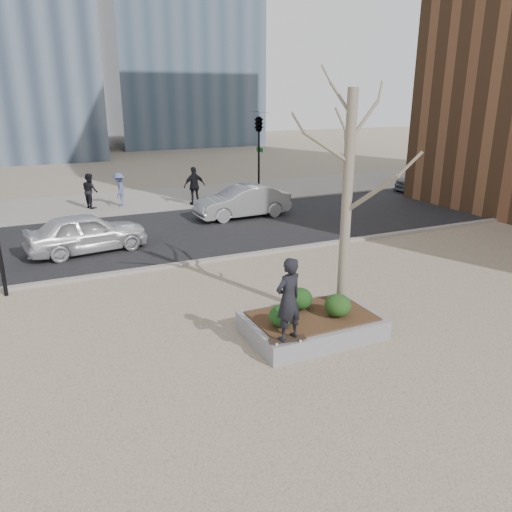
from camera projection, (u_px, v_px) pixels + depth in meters
name	position (u px, v px, depth m)	size (l,w,h in m)	color
ground	(273.00, 343.00, 11.26)	(120.00, 120.00, 0.00)	tan
street	(160.00, 234.00, 19.88)	(60.00, 8.00, 0.02)	black
far_sidewalk	(126.00, 201.00, 25.91)	(60.00, 6.00, 0.02)	gray
planter	(312.00, 325.00, 11.59)	(3.00, 2.00, 0.45)	gray
planter_mulch	(312.00, 316.00, 11.51)	(2.70, 1.70, 0.04)	#382314
sycamore_tree	(349.00, 167.00, 11.14)	(2.80, 2.80, 6.60)	gray
shrub_left	(282.00, 316.00, 10.90)	(0.57, 0.57, 0.48)	black
shrub_middle	(300.00, 299.00, 11.76)	(0.61, 0.61, 0.52)	#163711
shrub_right	(338.00, 305.00, 11.38)	(0.62, 0.62, 0.52)	#1A3C13
skateboard	(287.00, 340.00, 10.34)	(0.78, 0.20, 0.07)	black
skateboarder	(288.00, 299.00, 10.05)	(0.64, 0.42, 1.76)	black
police_car	(87.00, 232.00, 17.47)	(1.66, 4.12, 1.40)	silver
car_silver	(242.00, 202.00, 22.41)	(1.50, 4.30, 1.42)	#989BA0
car_third	(428.00, 179.00, 28.89)	(1.76, 4.34, 1.26)	slate
pedestrian_a	(90.00, 191.00, 24.20)	(0.82, 0.64, 1.68)	black
pedestrian_b	(119.00, 189.00, 24.60)	(1.06, 0.61, 1.64)	#495483
pedestrian_c	(195.00, 186.00, 24.85)	(1.11, 0.46, 1.90)	black
traffic_light_far	(259.00, 157.00, 25.75)	(0.60, 2.48, 4.50)	black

